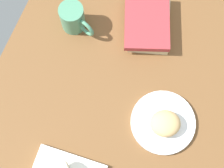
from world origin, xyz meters
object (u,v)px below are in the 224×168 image
(round_plate, at_px, (163,122))
(book_stack, at_px, (148,23))
(scone_pastry, at_px, (165,123))
(coffee_mug, at_px, (73,18))

(round_plate, relative_size, book_stack, 0.83)
(round_plate, relative_size, scone_pastry, 2.17)
(scone_pastry, bearing_deg, round_plate, 36.05)
(round_plate, distance_m, coffee_mug, 0.45)
(scone_pastry, relative_size, coffee_mug, 0.72)
(book_stack, bearing_deg, scone_pastry, -152.83)
(round_plate, bearing_deg, coffee_mug, 60.63)
(round_plate, distance_m, scone_pastry, 0.03)
(scone_pastry, distance_m, book_stack, 0.35)
(coffee_mug, bearing_deg, round_plate, -119.37)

